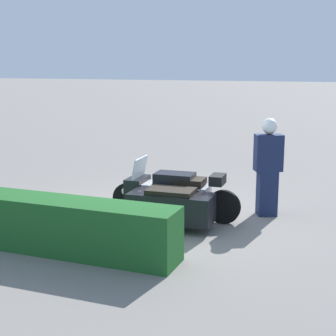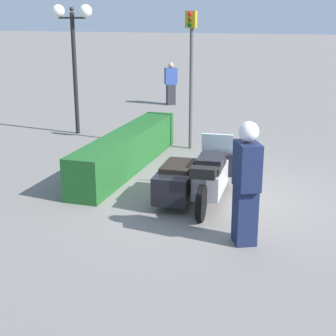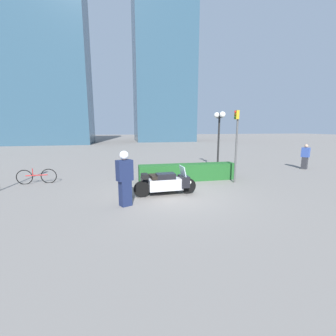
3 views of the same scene
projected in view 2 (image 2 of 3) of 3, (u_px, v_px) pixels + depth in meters
ground_plane at (212, 197)px, 9.85m from camera, size 160.00×160.00×0.00m
police_motorcycle at (195, 176)px, 9.58m from camera, size 2.52×1.23×1.15m
officer_rider at (246, 181)px, 7.62m from camera, size 0.60×0.50×1.89m
hedge_bush_curbside at (128, 150)px, 11.58m from camera, size 4.90×0.70×0.84m
twin_lamp_post at (73, 33)px, 14.25m from camera, size 0.36×1.19×3.61m
traffic_light_near at (191, 60)px, 12.71m from camera, size 0.23×0.27×3.43m
pedestrian_bystander at (171, 84)px, 19.54m from camera, size 0.47×0.53×1.60m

